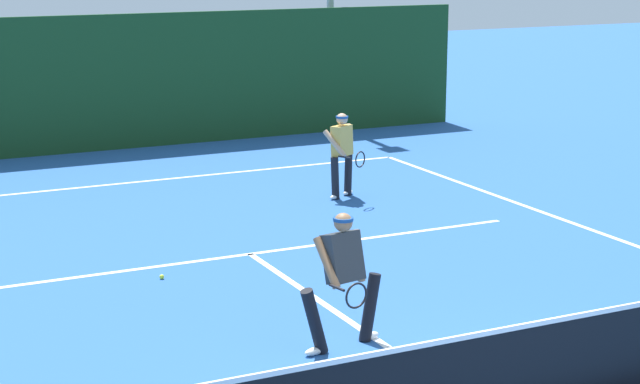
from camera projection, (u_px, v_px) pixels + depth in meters
court_line_baseline_far at (143, 181)px, 20.67m from camera, size 10.97×0.10×0.01m
court_line_service at (250, 254)px, 15.86m from camera, size 8.94×0.10×0.01m
court_line_centre at (349, 321)px, 13.06m from camera, size 0.10×6.40×0.01m
tennis_net at (503, 375)px, 10.14m from camera, size 12.01×0.09×1.10m
player_near at (343, 275)px, 12.00m from camera, size 1.13×0.88×1.60m
player_far at (342, 152)px, 19.21m from camera, size 0.68×0.93×1.55m
tennis_ball_extra at (162, 277)px, 14.68m from camera, size 0.07×0.07×0.07m
back_fence_windscreen at (94, 84)px, 23.38m from camera, size 18.22×0.12×3.00m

